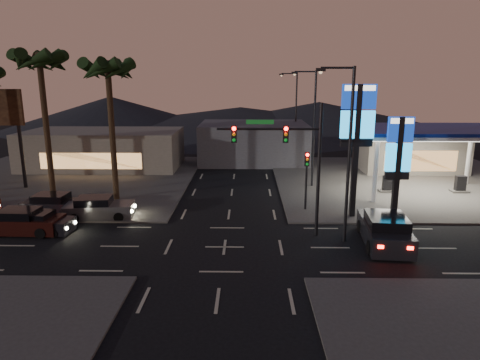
{
  "coord_description": "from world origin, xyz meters",
  "views": [
    {
      "loc": [
        1.25,
        -22.74,
        9.34
      ],
      "look_at": [
        0.82,
        3.91,
        3.0
      ],
      "focal_mm": 32.0,
      "sensor_mm": 36.0,
      "label": 1
    }
  ],
  "objects_px": {
    "gas_station": "(429,133)",
    "car_lane_b_mid": "(55,205)",
    "car_lane_a_front": "(39,223)",
    "pylon_sign_tall": "(357,125)",
    "suv_station": "(385,230)",
    "pylon_sign_short": "(399,153)",
    "car_lane_b_front": "(98,208)",
    "traffic_signal_mast": "(290,151)",
    "car_lane_a_mid": "(23,222)"
  },
  "relations": [
    {
      "from": "car_lane_b_front",
      "to": "pylon_sign_short",
      "type": "bearing_deg",
      "value": -1.47
    },
    {
      "from": "pylon_sign_tall",
      "to": "car_lane_a_front",
      "type": "xyz_separation_m",
      "value": [
        -20.11,
        -3.37,
        -5.77
      ]
    },
    {
      "from": "gas_station",
      "to": "car_lane_a_front",
      "type": "relative_size",
      "value": 2.89
    },
    {
      "from": "car_lane_b_mid",
      "to": "suv_station",
      "type": "distance_m",
      "value": 22.07
    },
    {
      "from": "pylon_sign_tall",
      "to": "car_lane_a_front",
      "type": "distance_m",
      "value": 21.19
    },
    {
      "from": "car_lane_a_front",
      "to": "car_lane_b_mid",
      "type": "relative_size",
      "value": 0.91
    },
    {
      "from": "pylon_sign_tall",
      "to": "car_lane_a_front",
      "type": "bearing_deg",
      "value": -170.49
    },
    {
      "from": "pylon_sign_short",
      "to": "car_lane_a_mid",
      "type": "distance_m",
      "value": 24.01
    },
    {
      "from": "traffic_signal_mast",
      "to": "suv_station",
      "type": "xyz_separation_m",
      "value": [
        5.43,
        -1.38,
        -4.38
      ]
    },
    {
      "from": "pylon_sign_tall",
      "to": "car_lane_b_mid",
      "type": "relative_size",
      "value": 1.95
    },
    {
      "from": "car_lane_b_front",
      "to": "pylon_sign_tall",
      "type": "bearing_deg",
      "value": 1.61
    },
    {
      "from": "pylon_sign_short",
      "to": "car_lane_a_front",
      "type": "distance_m",
      "value": 23.09
    },
    {
      "from": "suv_station",
      "to": "gas_station",
      "type": "bearing_deg",
      "value": 59.12
    },
    {
      "from": "car_lane_b_mid",
      "to": "gas_station",
      "type": "bearing_deg",
      "value": 12.26
    },
    {
      "from": "car_lane_a_front",
      "to": "pylon_sign_tall",
      "type": "bearing_deg",
      "value": 9.51
    },
    {
      "from": "car_lane_b_front",
      "to": "car_lane_b_mid",
      "type": "bearing_deg",
      "value": 165.8
    },
    {
      "from": "traffic_signal_mast",
      "to": "pylon_sign_short",
      "type": "bearing_deg",
      "value": 19.13
    },
    {
      "from": "pylon_sign_tall",
      "to": "car_lane_b_front",
      "type": "xyz_separation_m",
      "value": [
        -17.39,
        -0.49,
        -5.69
      ]
    },
    {
      "from": "pylon_sign_short",
      "to": "gas_station",
      "type": "bearing_deg",
      "value": 56.31
    },
    {
      "from": "gas_station",
      "to": "car_lane_b_front",
      "type": "relative_size",
      "value": 2.55
    },
    {
      "from": "traffic_signal_mast",
      "to": "pylon_sign_tall",
      "type": "bearing_deg",
      "value": 36.52
    },
    {
      "from": "car_lane_b_mid",
      "to": "car_lane_a_front",
      "type": "bearing_deg",
      "value": -80.39
    },
    {
      "from": "pylon_sign_short",
      "to": "car_lane_a_front",
      "type": "xyz_separation_m",
      "value": [
        -22.61,
        -2.37,
        -4.03
      ]
    },
    {
      "from": "traffic_signal_mast",
      "to": "car_lane_a_front",
      "type": "relative_size",
      "value": 1.9
    },
    {
      "from": "gas_station",
      "to": "suv_station",
      "type": "bearing_deg",
      "value": -120.88
    },
    {
      "from": "pylon_sign_tall",
      "to": "car_lane_a_front",
      "type": "relative_size",
      "value": 2.13
    },
    {
      "from": "car_lane_b_mid",
      "to": "suv_station",
      "type": "relative_size",
      "value": 0.82
    },
    {
      "from": "pylon_sign_tall",
      "to": "car_lane_b_front",
      "type": "height_order",
      "value": "pylon_sign_tall"
    },
    {
      "from": "traffic_signal_mast",
      "to": "car_lane_b_front",
      "type": "relative_size",
      "value": 1.67
    },
    {
      "from": "car_lane_a_front",
      "to": "suv_station",
      "type": "relative_size",
      "value": 0.75
    },
    {
      "from": "car_lane_a_front",
      "to": "pylon_sign_short",
      "type": "bearing_deg",
      "value": 5.98
    },
    {
      "from": "pylon_sign_short",
      "to": "car_lane_b_front",
      "type": "xyz_separation_m",
      "value": [
        -19.89,
        0.51,
        -3.95
      ]
    },
    {
      "from": "pylon_sign_short",
      "to": "car_lane_b_front",
      "type": "height_order",
      "value": "pylon_sign_short"
    },
    {
      "from": "pylon_sign_tall",
      "to": "traffic_signal_mast",
      "type": "height_order",
      "value": "pylon_sign_tall"
    },
    {
      "from": "gas_station",
      "to": "car_lane_b_mid",
      "type": "relative_size",
      "value": 2.64
    },
    {
      "from": "pylon_sign_tall",
      "to": "car_lane_a_mid",
      "type": "distance_m",
      "value": 22.07
    },
    {
      "from": "car_lane_b_mid",
      "to": "suv_station",
      "type": "xyz_separation_m",
      "value": [
        21.43,
        -5.25,
        0.16
      ]
    },
    {
      "from": "car_lane_b_front",
      "to": "traffic_signal_mast",
      "type": "bearing_deg",
      "value": -13.45
    },
    {
      "from": "pylon_sign_tall",
      "to": "car_lane_b_front",
      "type": "distance_m",
      "value": 18.3
    },
    {
      "from": "suv_station",
      "to": "car_lane_a_front",
      "type": "bearing_deg",
      "value": 175.82
    },
    {
      "from": "gas_station",
      "to": "pylon_sign_tall",
      "type": "xyz_separation_m",
      "value": [
        -7.5,
        -6.5,
        1.31
      ]
    },
    {
      "from": "car_lane_a_front",
      "to": "car_lane_a_mid",
      "type": "bearing_deg",
      "value": -178.45
    },
    {
      "from": "car_lane_b_front",
      "to": "car_lane_b_mid",
      "type": "xyz_separation_m",
      "value": [
        -3.36,
        0.85,
        -0.02
      ]
    },
    {
      "from": "traffic_signal_mast",
      "to": "car_lane_b_mid",
      "type": "bearing_deg",
      "value": 166.39
    },
    {
      "from": "pylon_sign_tall",
      "to": "car_lane_b_mid",
      "type": "bearing_deg",
      "value": 179.0
    },
    {
      "from": "pylon_sign_tall",
      "to": "car_lane_b_front",
      "type": "bearing_deg",
      "value": -178.39
    },
    {
      "from": "pylon_sign_tall",
      "to": "traffic_signal_mast",
      "type": "bearing_deg",
      "value": -143.48
    },
    {
      "from": "traffic_signal_mast",
      "to": "suv_station",
      "type": "bearing_deg",
      "value": -14.22
    },
    {
      "from": "pylon_sign_tall",
      "to": "car_lane_b_mid",
      "type": "xyz_separation_m",
      "value": [
        -20.74,
        0.36,
        -5.71
      ]
    },
    {
      "from": "car_lane_b_front",
      "to": "gas_station",
      "type": "bearing_deg",
      "value": 15.69
    }
  ]
}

